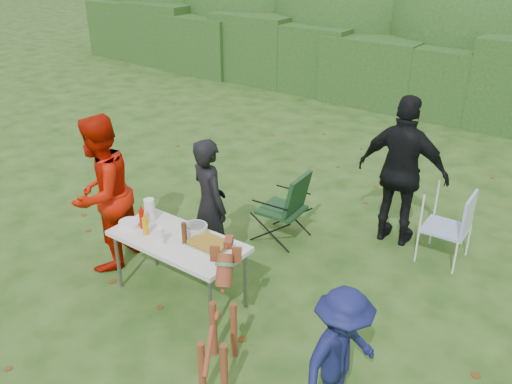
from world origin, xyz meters
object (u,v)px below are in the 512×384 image
Objects in this scene: child at (341,358)px; mustard_bottle at (145,226)px; person_red_jacket at (101,194)px; dog at (218,330)px; person_black_puffy at (403,172)px; folding_table at (178,243)px; lawn_chair at (446,225)px; paper_towel_roll at (150,210)px; camping_chair at (282,206)px; beer_bottle at (184,233)px; ketchup_bottle at (142,219)px; person_cook at (210,205)px.

mustard_bottle is at bearing 93.36° from child.
person_red_jacket is 2.40m from dog.
mustard_bottle is (-1.74, -2.68, -0.13)m from person_black_puffy.
lawn_chair is at bearing 50.37° from folding_table.
person_black_puffy reaches higher than paper_towel_roll.
camping_chair is at bearing 53.32° from child.
dog is at bearing 112.15° from child.
camping_chair reaches higher than folding_table.
mustard_bottle is 0.32m from paper_towel_roll.
beer_bottle is 0.92× the size of paper_towel_roll.
camping_chair is 1.76m from beer_bottle.
dog reaches higher than folding_table.
camping_chair is 1.05× the size of lawn_chair.
beer_bottle is at bearing 49.67° from lawn_chair.
person_red_jacket is 4.10m from lawn_chair.
dog is at bearing -25.60° from paper_towel_roll.
ketchup_bottle is (-1.57, 0.61, 0.33)m from dog.
dog is at bearing 80.44° from person_black_puffy.
folding_table is 1.37× the size of dog.
camping_chair is at bearing 125.15° from person_red_jacket.
folding_table is at bearing 21.58° from mustard_bottle.
camping_chair is at bearing 30.87° from person_black_puffy.
dog is at bearing 107.06° from camping_chair.
child reaches higher than paper_towel_roll.
person_cook reaches higher than child.
person_black_puffy is at bearing 54.21° from ketchup_bottle.
person_red_jacket reaches higher than folding_table.
person_cook reaches higher than dog.
beer_bottle is at bearing -8.71° from folding_table.
folding_table is 0.80× the size of person_red_jacket.
camping_chair is (1.36, 1.71, -0.45)m from person_red_jacket.
person_cook reaches higher than folding_table.
person_cook is 1.28× the size of child.
beer_bottle is (1.30, -0.01, -0.07)m from person_red_jacket.
ketchup_bottle is at bearing 92.01° from child.
lawn_chair is at bearing 52.31° from beer_bottle.
person_black_puffy reaches higher than ketchup_bottle.
lawn_chair is at bearing -46.96° from dog.
folding_table is at bearing 88.96° from child.
camping_chair is (0.33, 1.01, -0.33)m from person_cook.
child is (3.36, -0.42, -0.30)m from person_red_jacket.
person_cook is 0.84m from mustard_bottle.
mustard_bottle is at bearing 39.63° from dog.
person_cook is 1.75× the size of lawn_chair.
dog is at bearing -21.18° from ketchup_bottle.
mustard_bottle is (0.84, -0.12, -0.09)m from person_red_jacket.
dog reaches higher than mustard_bottle.
person_cook is 1.49× the size of dog.
lawn_chair is (0.65, -0.08, -0.51)m from person_black_puffy.
person_black_puffy is 3.26m from dog.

